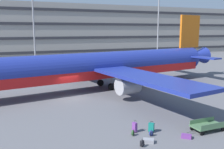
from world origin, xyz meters
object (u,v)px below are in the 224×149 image
(suitcase_scuffed, at_px, (186,136))
(suitcase_laid_flat, at_px, (148,141))
(suitcase_orange, at_px, (135,127))
(baggage_cart, at_px, (208,126))
(suitcase_red, at_px, (151,127))
(backpack_large, at_px, (142,143))
(backpack_silver, at_px, (151,133))
(backpack_small, at_px, (133,133))
(airliner, at_px, (99,67))

(suitcase_scuffed, bearing_deg, suitcase_laid_flat, 172.54)
(suitcase_scuffed, bearing_deg, suitcase_orange, 140.54)
(suitcase_scuffed, bearing_deg, baggage_cart, 11.31)
(suitcase_red, bearing_deg, backpack_large, -133.67)
(suitcase_scuffed, bearing_deg, backpack_silver, 149.16)
(backpack_silver, bearing_deg, backpack_large, -137.91)
(backpack_large, relative_size, backpack_small, 1.11)
(backpack_silver, bearing_deg, suitcase_red, 57.74)
(backpack_large, distance_m, backpack_silver, 2.00)
(airliner, height_order, backpack_small, airliner)
(suitcase_red, xyz_separation_m, backpack_small, (-1.63, -0.06, -0.18))
(backpack_large, bearing_deg, suitcase_laid_flat, 30.27)
(suitcase_red, relative_size, backpack_large, 1.52)
(suitcase_orange, relative_size, suitcase_red, 1.08)
(suitcase_orange, distance_m, backpack_silver, 1.40)
(suitcase_scuffed, relative_size, backpack_silver, 1.66)
(backpack_large, xyz_separation_m, backpack_silver, (1.49, 1.34, -0.03))
(suitcase_orange, relative_size, backpack_silver, 1.84)
(airliner, xyz_separation_m, baggage_cart, (2.95, -17.04, -2.59))
(airliner, relative_size, suitcase_scuffed, 50.23)
(backpack_large, distance_m, baggage_cart, 6.13)
(suitcase_scuffed, relative_size, backpack_small, 1.65)
(backpack_small, relative_size, baggage_cart, 0.15)
(baggage_cart, bearing_deg, suitcase_orange, 159.93)
(suitcase_orange, bearing_deg, suitcase_laid_flat, -89.56)
(suitcase_scuffed, height_order, baggage_cart, baggage_cart)
(suitcase_red, xyz_separation_m, baggage_cart, (4.21, -1.46, 0.03))
(backpack_small, bearing_deg, suitcase_laid_flat, -72.78)
(suitcase_laid_flat, xyz_separation_m, backpack_large, (-0.72, -0.42, 0.11))
(backpack_silver, bearing_deg, baggage_cart, -10.19)
(airliner, bearing_deg, baggage_cart, -80.18)
(backpack_small, distance_m, backpack_silver, 1.36)
(suitcase_orange, height_order, backpack_large, suitcase_orange)
(suitcase_orange, bearing_deg, backpack_silver, -55.54)
(baggage_cart, bearing_deg, suitcase_red, 160.88)
(suitcase_red, bearing_deg, suitcase_scuffed, -47.22)
(suitcase_laid_flat, distance_m, backpack_large, 0.84)
(suitcase_orange, xyz_separation_m, backpack_small, (-0.45, -0.57, -0.19))
(backpack_large, bearing_deg, suitcase_scuffed, 0.48)
(suitcase_red, distance_m, backpack_silver, 0.77)
(suitcase_scuffed, height_order, backpack_small, backpack_small)
(airliner, bearing_deg, suitcase_scuffed, -88.25)
(suitcase_laid_flat, distance_m, suitcase_orange, 2.08)
(airliner, distance_m, backpack_small, 16.14)
(suitcase_laid_flat, relative_size, suitcase_scuffed, 1.07)
(airliner, distance_m, suitcase_red, 15.84)
(suitcase_orange, height_order, suitcase_red, suitcase_orange)
(airliner, height_order, suitcase_laid_flat, airliner)
(suitcase_orange, xyz_separation_m, backpack_large, (-0.70, -2.49, -0.17))
(suitcase_scuffed, bearing_deg, suitcase_red, 132.78)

